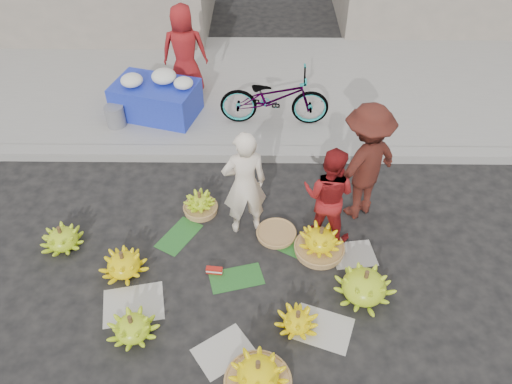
{
  "coord_description": "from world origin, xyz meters",
  "views": [
    {
      "loc": [
        0.18,
        -4.05,
        4.94
      ],
      "look_at": [
        0.13,
        0.62,
        0.7
      ],
      "focal_mm": 35.0,
      "sensor_mm": 36.0,
      "label": 1
    }
  ],
  "objects_px": {
    "vendor_cream": "(245,184)",
    "flower_table": "(156,97)",
    "bicycle": "(274,98)",
    "banana_bunch_0": "(124,264)",
    "banana_bunch_4": "(364,285)"
  },
  "relations": [
    {
      "from": "banana_bunch_4",
      "to": "bicycle",
      "type": "bearing_deg",
      "value": 106.09
    },
    {
      "from": "banana_bunch_0",
      "to": "banana_bunch_4",
      "type": "distance_m",
      "value": 2.93
    },
    {
      "from": "vendor_cream",
      "to": "banana_bunch_0",
      "type": "bearing_deg",
      "value": 14.19
    },
    {
      "from": "banana_bunch_0",
      "to": "banana_bunch_4",
      "type": "height_order",
      "value": "banana_bunch_4"
    },
    {
      "from": "vendor_cream",
      "to": "flower_table",
      "type": "relative_size",
      "value": 1.01
    },
    {
      "from": "banana_bunch_0",
      "to": "flower_table",
      "type": "bearing_deg",
      "value": 91.57
    },
    {
      "from": "vendor_cream",
      "to": "bicycle",
      "type": "relative_size",
      "value": 0.87
    },
    {
      "from": "banana_bunch_4",
      "to": "banana_bunch_0",
      "type": "bearing_deg",
      "value": 173.56
    },
    {
      "from": "vendor_cream",
      "to": "flower_table",
      "type": "bearing_deg",
      "value": -72.56
    },
    {
      "from": "flower_table",
      "to": "banana_bunch_0",
      "type": "bearing_deg",
      "value": -72.25
    },
    {
      "from": "vendor_cream",
      "to": "bicycle",
      "type": "bearing_deg",
      "value": -113.76
    },
    {
      "from": "banana_bunch_0",
      "to": "banana_bunch_4",
      "type": "xyz_separation_m",
      "value": [
        2.91,
        -0.33,
        0.04
      ]
    },
    {
      "from": "banana_bunch_0",
      "to": "flower_table",
      "type": "xyz_separation_m",
      "value": [
        -0.09,
        3.39,
        0.29
      ]
    },
    {
      "from": "flower_table",
      "to": "bicycle",
      "type": "relative_size",
      "value": 0.86
    },
    {
      "from": "banana_bunch_4",
      "to": "bicycle",
      "type": "height_order",
      "value": "bicycle"
    }
  ]
}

